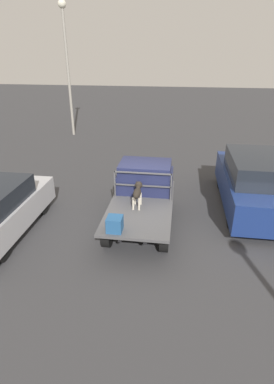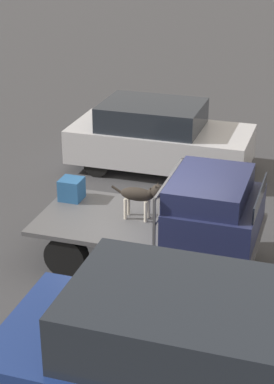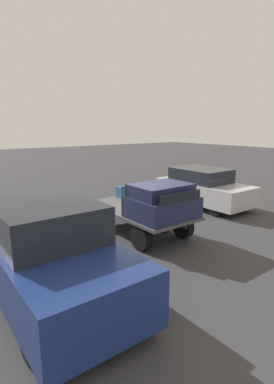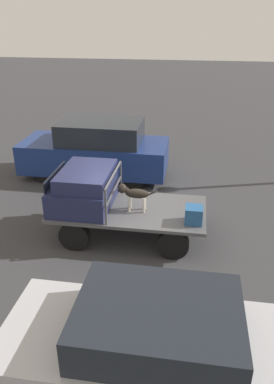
{
  "view_description": "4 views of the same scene",
  "coord_description": "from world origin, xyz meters",
  "px_view_note": "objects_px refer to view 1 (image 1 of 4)",
  "views": [
    {
      "loc": [
        -8.08,
        -1.03,
        5.06
      ],
      "look_at": [
        -0.22,
        0.09,
        1.28
      ],
      "focal_mm": 28.0,
      "sensor_mm": 36.0,
      "label": 1
    },
    {
      "loc": [
        2.76,
        -9.32,
        5.72
      ],
      "look_at": [
        -0.22,
        0.09,
        1.28
      ],
      "focal_mm": 60.0,
      "sensor_mm": 36.0,
      "label": 2
    },
    {
      "loc": [
        7.31,
        -5.55,
        3.36
      ],
      "look_at": [
        -0.22,
        0.09,
        1.28
      ],
      "focal_mm": 28.0,
      "sensor_mm": 36.0,
      "label": 3
    },
    {
      "loc": [
        -1.47,
        8.07,
        5.15
      ],
      "look_at": [
        -0.22,
        0.09,
        1.28
      ],
      "focal_mm": 35.0,
      "sensor_mm": 36.0,
      "label": 4
    }
  ],
  "objects_px": {
    "parked_pickup_far": "(254,183)",
    "dog": "(137,192)",
    "flatbed_truck": "(141,210)",
    "cargo_crate": "(115,224)"
  },
  "relations": [
    {
      "from": "dog",
      "to": "parked_pickup_far",
      "type": "height_order",
      "value": "parked_pickup_far"
    },
    {
      "from": "parked_pickup_far",
      "to": "dog",
      "type": "bearing_deg",
      "value": 118.64
    },
    {
      "from": "dog",
      "to": "cargo_crate",
      "type": "relative_size",
      "value": 2.46
    },
    {
      "from": "flatbed_truck",
      "to": "parked_pickup_far",
      "type": "distance_m",
      "value": 4.09
    },
    {
      "from": "flatbed_truck",
      "to": "parked_pickup_far",
      "type": "relative_size",
      "value": 0.77
    },
    {
      "from": "dog",
      "to": "parked_pickup_far",
      "type": "bearing_deg",
      "value": -79.52
    },
    {
      "from": "dog",
      "to": "flatbed_truck",
      "type": "bearing_deg",
      "value": -54.47
    },
    {
      "from": "flatbed_truck",
      "to": "parked_pickup_far",
      "type": "height_order",
      "value": "parked_pickup_far"
    },
    {
      "from": "dog",
      "to": "cargo_crate",
      "type": "height_order",
      "value": "dog"
    },
    {
      "from": "flatbed_truck",
      "to": "cargo_crate",
      "type": "distance_m",
      "value": 1.72
    }
  ]
}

